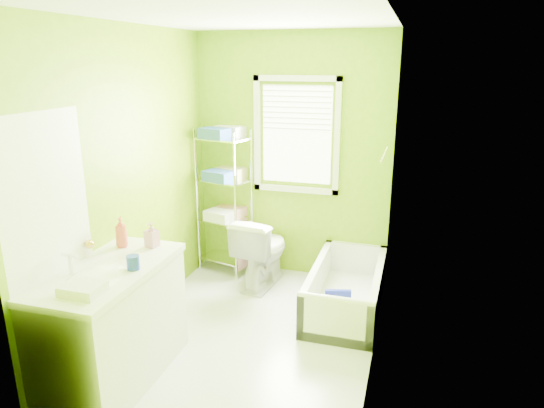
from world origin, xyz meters
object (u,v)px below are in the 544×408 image
(bathtub, at_px, (345,296))
(toilet, at_px, (262,250))
(wire_shelf_unit, at_px, (225,185))
(vanity, at_px, (113,322))

(bathtub, distance_m, toilet, 1.01)
(wire_shelf_unit, bearing_deg, bathtub, -20.99)
(bathtub, distance_m, vanity, 2.17)
(toilet, height_order, vanity, vanity)
(bathtub, xyz_separation_m, wire_shelf_unit, (-1.43, 0.55, 0.85))
(toilet, bearing_deg, bathtub, 168.89)
(toilet, distance_m, vanity, 1.93)
(vanity, bearing_deg, toilet, 73.41)
(bathtub, distance_m, wire_shelf_unit, 1.75)
(vanity, bearing_deg, wire_shelf_unit, 88.47)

